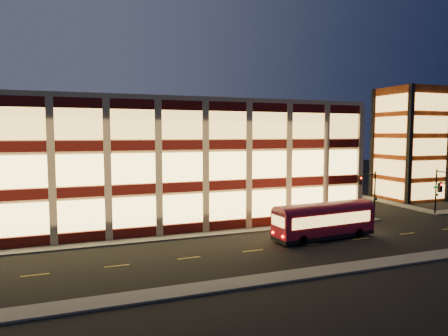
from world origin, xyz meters
name	(u,v)px	position (x,y,z in m)	size (l,w,h in m)	color
ground	(192,239)	(0.00, 0.00, 0.00)	(200.00, 200.00, 0.00)	black
sidewalk_office_south	(161,238)	(-3.00, 1.00, 0.07)	(54.00, 2.00, 0.15)	#514F4C
sidewalk_office_east	(301,199)	(23.00, 17.00, 0.07)	(2.00, 30.00, 0.15)	#514F4C
sidewalk_tower_west	(357,196)	(34.00, 17.00, 0.07)	(2.00, 30.00, 0.15)	#514F4C
sidewalk_near	(242,283)	(0.00, -13.00, 0.07)	(100.00, 2.00, 0.15)	#514F4C
office_building	(138,158)	(-2.91, 16.91, 7.25)	(50.45, 30.45, 14.50)	tan
stair_tower	(409,144)	(39.95, 11.95, 8.99)	(8.60, 8.60, 18.00)	#8C3814
traffic_signal_far	(370,188)	(22.21, 0.24, 4.11)	(3.79, 1.87, 6.00)	black
traffic_signal_right	(446,185)	(33.50, -0.62, 4.10)	(1.20, 4.37, 6.00)	black
trolley_bus	(324,218)	(12.53, -4.53, 2.05)	(11.08, 3.61, 3.69)	maroon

